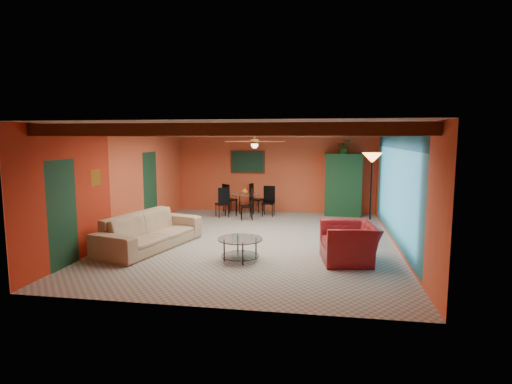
% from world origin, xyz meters
% --- Properties ---
extents(room, '(6.52, 8.01, 2.71)m').
position_xyz_m(room, '(0.00, 0.11, 2.36)').
color(room, gray).
rests_on(room, ground).
extents(sofa, '(1.69, 2.84, 0.78)m').
position_xyz_m(sofa, '(-2.19, -1.02, 0.39)').
color(sofa, '#987E62').
rests_on(sofa, ground).
extents(armchair, '(1.19, 1.31, 0.77)m').
position_xyz_m(armchair, '(2.13, -1.35, 0.38)').
color(armchair, maroon).
rests_on(armchair, ground).
extents(coffee_table, '(1.20, 1.20, 0.46)m').
position_xyz_m(coffee_table, '(-0.02, -1.64, 0.23)').
color(coffee_table, silver).
rests_on(coffee_table, ground).
extents(dining_table, '(1.92, 1.92, 0.95)m').
position_xyz_m(dining_table, '(-0.85, 3.18, 0.47)').
color(dining_table, silver).
rests_on(dining_table, ground).
extents(armoire, '(1.11, 0.60, 1.90)m').
position_xyz_m(armoire, '(2.20, 3.70, 0.95)').
color(armoire, brown).
rests_on(armoire, ground).
extents(floor_lamp, '(0.47, 0.47, 2.13)m').
position_xyz_m(floor_lamp, '(2.65, -0.09, 1.06)').
color(floor_lamp, black).
rests_on(floor_lamp, ground).
extents(ceiling_fan, '(1.50, 1.50, 0.44)m').
position_xyz_m(ceiling_fan, '(0.00, 0.00, 2.36)').
color(ceiling_fan, '#472614').
rests_on(ceiling_fan, ceiling).
extents(painting, '(1.05, 0.03, 0.65)m').
position_xyz_m(painting, '(-0.90, 3.96, 1.65)').
color(painting, black).
rests_on(painting, wall_back).
extents(potted_plant, '(0.46, 0.40, 0.49)m').
position_xyz_m(potted_plant, '(2.20, 3.70, 2.14)').
color(potted_plant, '#26661E').
rests_on(potted_plant, armoire).
extents(vase, '(0.24, 0.24, 0.19)m').
position_xyz_m(vase, '(-0.85, 3.18, 1.05)').
color(vase, orange).
rests_on(vase, dining_table).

